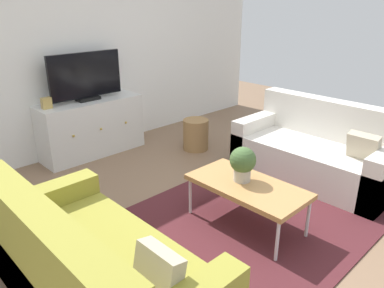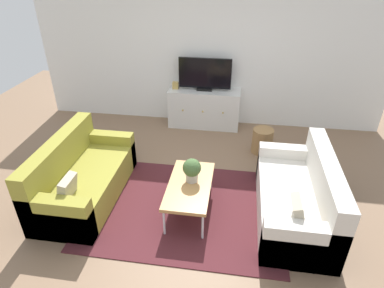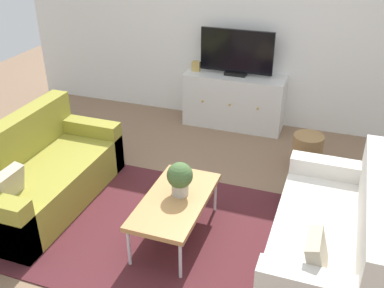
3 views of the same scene
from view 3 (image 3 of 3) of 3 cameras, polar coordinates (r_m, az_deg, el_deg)
The scene contains 11 objects.
ground_plane at distance 4.29m, azimuth -2.05°, elevation -10.13°, with size 10.00×10.00×0.00m, color #84664C.
wall_back at distance 5.96m, azimuth 6.99°, elevation 15.31°, with size 6.40×0.12×2.70m, color white.
area_rug at distance 4.18m, azimuth -2.81°, elevation -11.26°, with size 2.50×1.90×0.01m, color #4C1E23.
couch_left_side at distance 4.69m, azimuth -19.20°, elevation -3.97°, with size 0.84×1.72×0.85m.
couch_right_side at distance 3.84m, azimuth 18.08°, elevation -11.68°, with size 0.84×1.72×0.85m.
coffee_table at distance 3.92m, azimuth -2.16°, elevation -7.38°, with size 0.53×1.04×0.41m.
potted_plant at distance 3.86m, azimuth -1.57°, elevation -4.34°, with size 0.23×0.23×0.31m.
tv_console at distance 6.01m, azimuth 5.41°, elevation 5.55°, with size 1.32×0.47×0.72m.
flat_screen_tv at distance 5.81m, azimuth 5.76°, elevation 11.58°, with size 0.95×0.16×0.59m.
mantel_clock at distance 6.00m, azimuth 0.53°, elevation 9.98°, with size 0.11×0.07×0.13m, color tan.
wicker_basket at distance 5.19m, azimuth 14.53°, elevation -0.99°, with size 0.34×0.34×0.41m, color #9E7547.
Camera 3 is at (1.26, -3.12, 2.66)m, focal length 41.53 mm.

